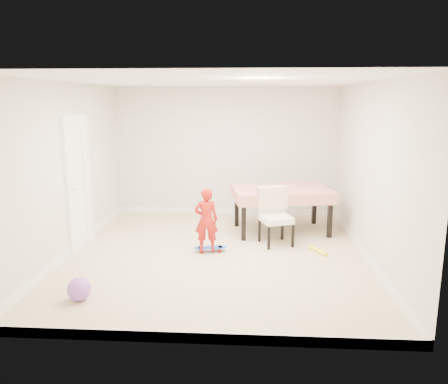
# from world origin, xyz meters

# --- Properties ---
(ground) EXTENTS (5.00, 5.00, 0.00)m
(ground) POSITION_xyz_m (0.00, 0.00, 0.00)
(ground) COLOR #C3AF87
(ground) RESTS_ON ground
(ceiling) EXTENTS (4.50, 5.00, 0.04)m
(ceiling) POSITION_xyz_m (0.00, 0.00, 2.58)
(ceiling) COLOR white
(ceiling) RESTS_ON wall_back
(wall_back) EXTENTS (4.50, 0.04, 2.60)m
(wall_back) POSITION_xyz_m (0.00, 2.48, 1.30)
(wall_back) COLOR beige
(wall_back) RESTS_ON ground
(wall_front) EXTENTS (4.50, 0.04, 2.60)m
(wall_front) POSITION_xyz_m (0.00, -2.48, 1.30)
(wall_front) COLOR beige
(wall_front) RESTS_ON ground
(wall_left) EXTENTS (0.04, 5.00, 2.60)m
(wall_left) POSITION_xyz_m (-2.23, 0.00, 1.30)
(wall_left) COLOR beige
(wall_left) RESTS_ON ground
(wall_right) EXTENTS (0.04, 5.00, 2.60)m
(wall_right) POSITION_xyz_m (2.23, 0.00, 1.30)
(wall_right) COLOR beige
(wall_right) RESTS_ON ground
(door) EXTENTS (0.11, 0.94, 2.11)m
(door) POSITION_xyz_m (-2.22, 0.30, 1.02)
(door) COLOR white
(door) RESTS_ON ground
(baseboard_back) EXTENTS (4.50, 0.02, 0.12)m
(baseboard_back) POSITION_xyz_m (0.00, 2.49, 0.06)
(baseboard_back) COLOR white
(baseboard_back) RESTS_ON ground
(baseboard_front) EXTENTS (4.50, 0.02, 0.12)m
(baseboard_front) POSITION_xyz_m (0.00, -2.49, 0.06)
(baseboard_front) COLOR white
(baseboard_front) RESTS_ON ground
(baseboard_left) EXTENTS (0.02, 5.00, 0.12)m
(baseboard_left) POSITION_xyz_m (-2.24, 0.00, 0.06)
(baseboard_left) COLOR white
(baseboard_left) RESTS_ON ground
(baseboard_right) EXTENTS (0.02, 5.00, 0.12)m
(baseboard_right) POSITION_xyz_m (2.24, 0.00, 0.06)
(baseboard_right) COLOR white
(baseboard_right) RESTS_ON ground
(dining_table) EXTENTS (1.85, 1.33, 0.80)m
(dining_table) POSITION_xyz_m (1.06, 1.31, 0.40)
(dining_table) COLOR red
(dining_table) RESTS_ON ground
(dining_chair) EXTENTS (0.69, 0.73, 0.94)m
(dining_chair) POSITION_xyz_m (0.93, 0.57, 0.47)
(dining_chair) COLOR white
(dining_chair) RESTS_ON ground
(skateboard) EXTENTS (0.53, 0.27, 0.08)m
(skateboard) POSITION_xyz_m (-0.11, 0.15, 0.04)
(skateboard) COLOR blue
(skateboard) RESTS_ON ground
(child) EXTENTS (0.40, 0.30, 1.00)m
(child) POSITION_xyz_m (-0.16, 0.08, 0.50)
(child) COLOR #B51912
(child) RESTS_ON ground
(balloon) EXTENTS (0.28, 0.28, 0.28)m
(balloon) POSITION_xyz_m (-1.51, -1.64, 0.14)
(balloon) COLOR #9654CA
(balloon) RESTS_ON ground
(foam_toy) EXTENTS (0.24, 0.38, 0.06)m
(foam_toy) POSITION_xyz_m (1.58, 0.20, 0.03)
(foam_toy) COLOR yellow
(foam_toy) RESTS_ON ground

